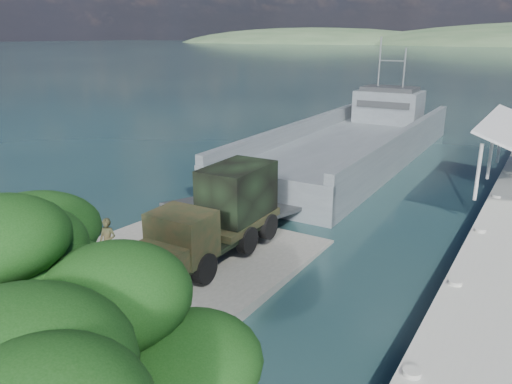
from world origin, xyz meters
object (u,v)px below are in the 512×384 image
at_px(landing_craft, 350,150).
at_px(soldier, 109,251).
at_px(overhang_tree, 4,330).
at_px(military_truck, 221,213).

xyz_separation_m(landing_craft, soldier, (-0.64, -25.58, 0.64)).
distance_m(soldier, overhang_tree, 13.22).
bearing_deg(soldier, overhang_tree, -64.61).
bearing_deg(military_truck, overhang_tree, -68.43).
relative_size(soldier, overhang_tree, 0.25).
bearing_deg(military_truck, soldier, -123.75).
xyz_separation_m(landing_craft, military_truck, (2.05, -21.38, 1.49)).
xyz_separation_m(landing_craft, overhang_tree, (7.71, -34.91, 4.89)).
distance_m(military_truck, overhang_tree, 15.05).
bearing_deg(landing_craft, soldier, -92.27).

